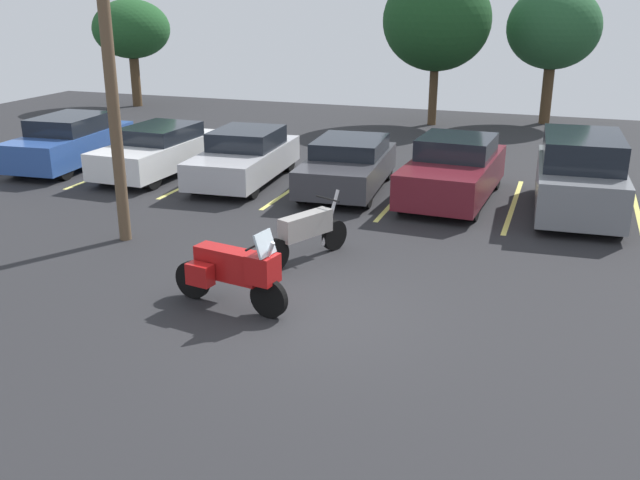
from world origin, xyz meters
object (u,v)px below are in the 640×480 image
car_maroon (453,171)px  car_grey (580,176)px  car_charcoal (348,165)px  car_blue (70,142)px  car_silver (245,157)px  motorcycle_touring (233,271)px  car_white (158,150)px  utility_pole (104,13)px  motorcycle_second (306,232)px

car_maroon → car_grey: bearing=-5.0°
car_charcoal → car_grey: 5.81m
car_blue → car_silver: (5.79, 0.04, -0.05)m
motorcycle_touring → car_blue: size_ratio=0.48×
car_white → car_charcoal: size_ratio=1.03×
car_blue → utility_pole: size_ratio=0.52×
car_blue → car_silver: car_blue is taller
motorcycle_second → utility_pole: bearing=-178.1°
car_white → car_grey: (11.50, -0.14, 0.23)m
motorcycle_touring → car_silver: (-3.43, 7.76, 0.02)m
motorcycle_second → car_white: 8.31m
car_blue → car_maroon: 11.55m
car_charcoal → utility_pole: size_ratio=0.49×
motorcycle_second → car_white: size_ratio=0.47×
motorcycle_touring → motorcycle_second: 2.58m
motorcycle_touring → car_maroon: bearing=73.4°
motorcycle_touring → car_white: bearing=128.6°
car_grey → motorcycle_second: bearing=-134.8°
car_silver → car_blue: bearing=-179.6°
motorcycle_touring → car_blue: (-9.22, 7.72, 0.07)m
car_silver → car_grey: car_grey is taller
car_silver → car_grey: size_ratio=1.06×
car_grey → utility_pole: utility_pole is taller
motorcycle_touring → car_grey: car_grey is taller
car_charcoal → utility_pole: (-3.30, -5.44, 3.95)m
car_silver → car_charcoal: 2.97m
utility_pole → car_blue: bearing=135.8°
car_silver → car_maroon: car_maroon is taller
car_silver → utility_pole: bearing=-93.6°
car_maroon → utility_pole: utility_pole is taller
car_silver → utility_pole: (-0.33, -5.35, 3.93)m
car_white → car_maroon: size_ratio=0.99×
motorcycle_second → car_silver: bearing=125.9°
car_grey → utility_pole: (-9.10, -5.17, 3.71)m
car_white → car_silver: bearing=0.7°
car_charcoal → car_maroon: car_maroon is taller
car_white → car_maroon: bearing=0.8°
utility_pole → car_white: bearing=114.3°
car_charcoal → car_blue: bearing=-179.1°
car_grey → car_maroon: bearing=175.0°
motorcycle_touring → car_maroon: 8.20m
motorcycle_second → car_white: car_white is taller
motorcycle_touring → car_blue: 12.03m
motorcycle_touring → car_silver: 8.49m
car_maroon → utility_pole: 9.04m
motorcycle_touring → car_charcoal: motorcycle_touring is taller
car_charcoal → motorcycle_second: bearing=-81.4°
motorcycle_second → car_maroon: bearing=69.4°
motorcycle_touring → car_grey: (5.34, 7.59, 0.25)m
car_maroon → car_charcoal: bearing=179.9°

